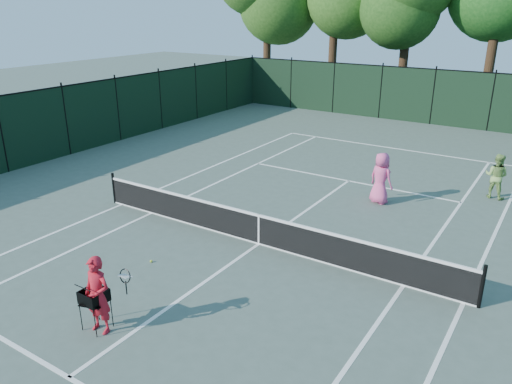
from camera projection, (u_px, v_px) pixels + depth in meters
The scene contains 17 objects.
ground at pixel (259, 244), 14.04m from camera, with size 90.00×90.00×0.00m, color #48584D.
sideline_doubles_left at pixel (122, 204), 16.82m from camera, with size 0.10×23.77×0.01m, color white.
sideline_doubles_right at pixel (463, 303), 11.25m from camera, with size 0.10×23.77×0.01m, color white.
sideline_singles_left at pixel (152, 213), 16.12m from camera, with size 0.10×23.77×0.01m, color white.
sideline_singles_right at pixel (403, 286), 11.95m from camera, with size 0.10×23.77×0.01m, color white.
baseline_far at pixel (395, 148), 23.39m from camera, with size 10.97×0.10×0.01m, color white.
service_line_near at pixel (69, 378), 9.00m from camera, with size 8.23×0.10×0.01m, color white.
service_line_far at pixel (349, 181), 19.07m from camera, with size 8.23×0.10×0.01m, color white.
center_service_line at pixel (259, 244), 14.04m from camera, with size 0.10×12.80×0.01m, color white.
tennis_net at pixel (259, 229), 13.87m from camera, with size 11.69×0.09×1.06m.
fence_far at pixel (433, 97), 27.67m from camera, with size 24.00×0.05×3.00m, color black.
fence_left at pixel (2, 136), 19.60m from camera, with size 0.05×36.00×3.00m, color black.
coach at pixel (98, 295), 10.03m from camera, with size 0.89×0.67×1.67m.
player_pink at pixel (381, 178), 16.69m from camera, with size 0.99×0.80×1.75m.
player_green at pixel (496, 176), 17.16m from camera, with size 0.85×0.71×1.58m.
ball_hopper at pixel (94, 296), 10.12m from camera, with size 0.60×0.60×0.91m.
loose_ball_midcourt at pixel (151, 261), 13.02m from camera, with size 0.07×0.07×0.07m, color #ADCA29.
Camera 1 is at (6.77, -10.66, 6.31)m, focal length 35.00 mm.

